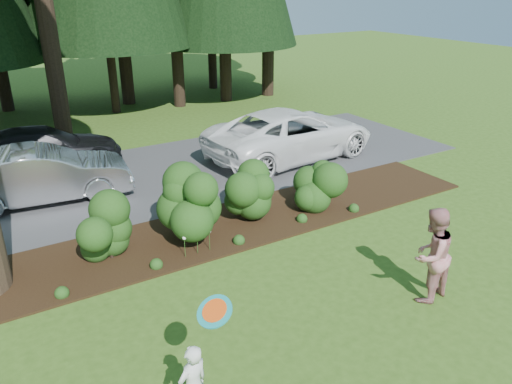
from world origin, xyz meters
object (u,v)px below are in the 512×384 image
car_silver_wagon (43,175)px  frisbee (215,311)px  car_dark_suv (43,149)px  adult (431,255)px  car_white_suv (291,134)px

car_silver_wagon → frisbee: (0.63, -9.17, 1.09)m
car_silver_wagon → car_dark_suv: car_silver_wagon is taller
frisbee → car_silver_wagon: bearing=94.0°
car_silver_wagon → car_dark_suv: 2.60m
car_silver_wagon → car_dark_suv: size_ratio=0.96×
car_silver_wagon → frisbee: frisbee is taller
car_silver_wagon → car_dark_suv: (0.42, 2.56, -0.06)m
adult → frisbee: frisbee is taller
car_silver_wagon → car_white_suv: bearing=-87.2°
car_white_suv → car_dark_suv: car_white_suv is taller
car_white_suv → adult: bearing=158.5°
adult → frisbee: bearing=-1.6°
car_silver_wagon → adult: (5.41, -8.58, 0.16)m
adult → frisbee: 4.90m
car_dark_suv → frisbee: (0.21, -11.73, 1.15)m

